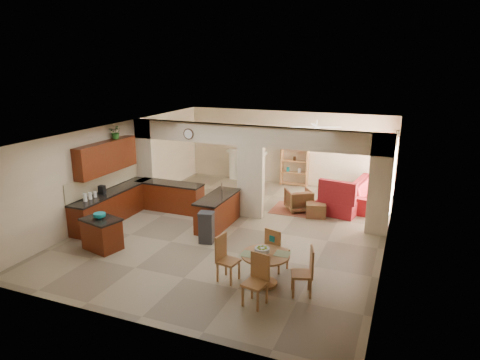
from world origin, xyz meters
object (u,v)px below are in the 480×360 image
at_px(kitchen_island, 102,234).
at_px(armchair, 299,200).
at_px(sofa, 371,193).
at_px(dining_table, 265,264).

relative_size(kitchen_island, armchair, 1.38).
relative_size(sofa, armchair, 3.53).
xyz_separation_m(dining_table, sofa, (1.55, 6.34, -0.08)).
distance_m(kitchen_island, sofa, 8.57).
distance_m(sofa, armchair, 2.55).
height_order(kitchen_island, dining_table, kitchen_island).
bearing_deg(armchair, sofa, -177.09).
relative_size(kitchen_island, sofa, 0.39).
xyz_separation_m(dining_table, armchair, (-0.51, 4.84, -0.12)).
relative_size(dining_table, sofa, 0.38).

